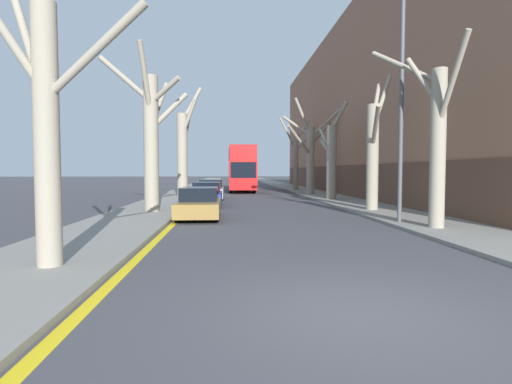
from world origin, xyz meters
name	(u,v)px	position (x,y,z in m)	size (l,w,h in m)	color
ground_plane	(359,315)	(0.00, 0.00, 0.00)	(300.00, 300.00, 0.00)	#424247
sidewalk_left	(199,185)	(-5.85, 50.00, 0.06)	(3.41, 120.00, 0.12)	gray
sidewalk_right	(283,185)	(5.85, 50.00, 0.06)	(3.41, 120.00, 0.12)	gray
building_facade_right	(387,111)	(12.54, 29.97, 7.45)	(10.08, 49.75, 14.92)	#93664C
kerb_line_stripe	(213,186)	(-3.97, 50.00, 0.00)	(0.24, 120.00, 0.01)	yellow
street_tree_left_0	(44,120)	(-5.50, 2.85, 3.07)	(4.04, 1.91, 6.81)	gray
street_tree_left_1	(151,134)	(-5.47, 13.90, 3.79)	(4.00, 3.89, 7.74)	gray
street_tree_left_2	(183,150)	(-5.20, 25.05, 3.63)	(1.89, 2.56, 8.55)	gray
street_tree_right_0	(436,139)	(5.19, 7.66, 3.13)	(1.86, 4.03, 6.64)	gray
street_tree_right_1	(373,151)	(5.39, 14.04, 3.06)	(2.06, 3.70, 7.01)	gray
street_tree_right_2	(331,157)	(5.36, 22.00, 3.01)	(1.72, 4.23, 6.75)	gray
street_tree_right_3	(310,153)	(5.14, 28.22, 3.62)	(4.87, 4.08, 8.14)	gray
street_tree_right_4	(296,157)	(5.27, 36.08, 3.53)	(3.46, 1.82, 7.61)	gray
double_decker_bus	(241,167)	(-0.49, 34.73, 2.49)	(2.54, 10.17, 4.40)	red
parked_car_0	(199,204)	(-3.09, 11.90, 0.64)	(1.78, 4.12, 1.34)	olive
parked_car_1	(207,195)	(-3.09, 18.06, 0.66)	(1.74, 4.29, 1.40)	navy
parked_car_2	(211,190)	(-3.09, 23.56, 0.67)	(1.81, 4.60, 1.42)	#9EA3AD
lamp_post	(399,90)	(4.57, 9.23, 5.08)	(1.40, 0.20, 9.22)	#4C4F54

